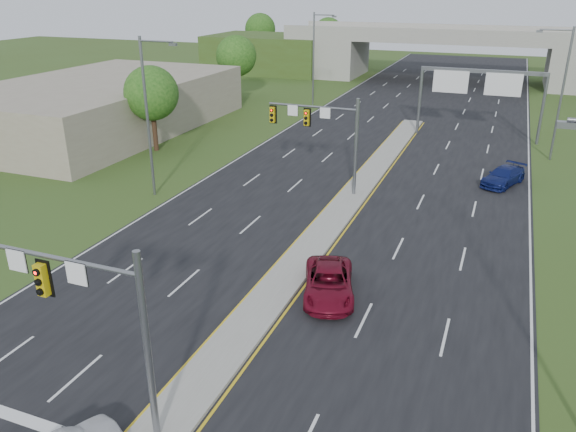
# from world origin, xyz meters

# --- Properties ---
(road) EXTENTS (24.00, 160.00, 0.02)m
(road) POSITION_xyz_m (0.00, 35.00, 0.01)
(road) COLOR black
(road) RESTS_ON ground
(median) EXTENTS (2.00, 54.00, 0.16)m
(median) POSITION_xyz_m (0.00, 23.00, 0.10)
(median) COLOR gray
(median) RESTS_ON road
(lane_markings) EXTENTS (23.72, 160.00, 0.01)m
(lane_markings) POSITION_xyz_m (-0.60, 28.91, 0.02)
(lane_markings) COLOR gold
(lane_markings) RESTS_ON road
(signal_mast_near) EXTENTS (6.62, 0.60, 7.00)m
(signal_mast_near) POSITION_xyz_m (-2.26, -0.07, 4.73)
(signal_mast_near) COLOR slate
(signal_mast_near) RESTS_ON ground
(signal_mast_far) EXTENTS (6.62, 0.60, 7.00)m
(signal_mast_far) POSITION_xyz_m (-2.26, 24.93, 4.73)
(signal_mast_far) COLOR slate
(signal_mast_far) RESTS_ON ground
(sign_gantry) EXTENTS (11.58, 0.44, 6.67)m
(sign_gantry) POSITION_xyz_m (6.68, 44.92, 5.24)
(sign_gantry) COLOR slate
(sign_gantry) RESTS_ON ground
(overpass) EXTENTS (80.00, 14.00, 8.10)m
(overpass) POSITION_xyz_m (0.00, 80.00, 3.55)
(overpass) COLOR gray
(overpass) RESTS_ON ground
(lightpole_l_mid) EXTENTS (2.85, 0.25, 11.00)m
(lightpole_l_mid) POSITION_xyz_m (-13.30, 20.00, 6.10)
(lightpole_l_mid) COLOR slate
(lightpole_l_mid) RESTS_ON ground
(lightpole_l_far) EXTENTS (2.85, 0.25, 11.00)m
(lightpole_l_far) POSITION_xyz_m (-13.30, 55.00, 6.10)
(lightpole_l_far) COLOR slate
(lightpole_l_far) RESTS_ON ground
(lightpole_r_far) EXTENTS (2.85, 0.25, 11.00)m
(lightpole_r_far) POSITION_xyz_m (13.30, 40.00, 6.10)
(lightpole_r_far) COLOR slate
(lightpole_r_far) RESTS_ON ground
(tree_l_near) EXTENTS (4.80, 4.80, 7.60)m
(tree_l_near) POSITION_xyz_m (-20.00, 30.00, 5.18)
(tree_l_near) COLOR #382316
(tree_l_near) RESTS_ON ground
(tree_l_mid) EXTENTS (5.20, 5.20, 8.12)m
(tree_l_mid) POSITION_xyz_m (-24.00, 55.00, 5.51)
(tree_l_mid) COLOR #382316
(tree_l_mid) RESTS_ON ground
(tree_back_a) EXTENTS (6.00, 6.00, 8.85)m
(tree_back_a) POSITION_xyz_m (-38.00, 94.00, 5.84)
(tree_back_a) COLOR #382316
(tree_back_a) RESTS_ON ground
(tree_back_b) EXTENTS (5.60, 5.60, 8.32)m
(tree_back_b) POSITION_xyz_m (-24.00, 94.00, 5.51)
(tree_back_b) COLOR #382316
(tree_back_b) RESTS_ON ground
(commercial_building) EXTENTS (18.00, 30.00, 5.00)m
(commercial_building) POSITION_xyz_m (-30.00, 35.00, 2.50)
(commercial_building) COLOR gray
(commercial_building) RESTS_ON ground
(car_far_a) EXTENTS (3.73, 5.52, 1.40)m
(car_far_a) POSITION_xyz_m (2.55, 10.98, 0.72)
(car_far_a) COLOR maroon
(car_far_a) RESTS_ON road
(car_far_b) EXTENTS (3.52, 4.99, 1.34)m
(car_far_b) POSITION_xyz_m (9.89, 31.43, 0.69)
(car_far_b) COLOR #0E1854
(car_far_b) RESTS_ON road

